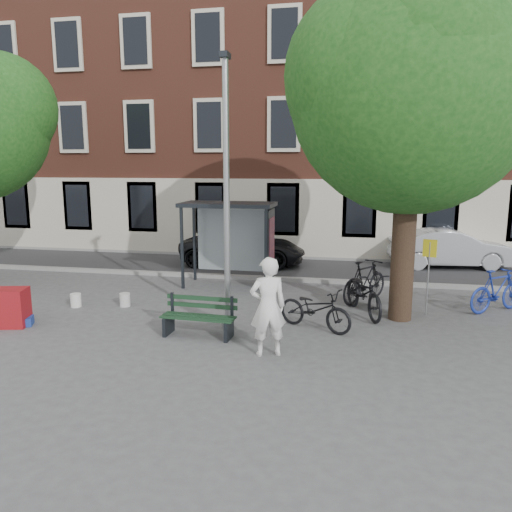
{
  "coord_description": "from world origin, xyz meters",
  "views": [
    {
      "loc": [
        2.81,
        -10.83,
        3.77
      ],
      "look_at": [
        0.31,
        1.79,
        1.4
      ],
      "focal_mm": 35.0,
      "sensor_mm": 36.0,
      "label": 1
    }
  ],
  "objects_px": {
    "bike_d": "(365,281)",
    "car_silver": "(450,248)",
    "lamppost": "(227,209)",
    "car_dark": "(243,247)",
    "red_stand": "(7,308)",
    "bike_c": "(364,293)",
    "notice_sign": "(429,261)",
    "painter": "(268,307)",
    "bike_a": "(315,309)",
    "bike_b": "(497,290)",
    "bus_shelter": "(241,225)",
    "bench": "(199,319)"
  },
  "relations": [
    {
      "from": "car_silver",
      "to": "notice_sign",
      "type": "relative_size",
      "value": 2.24
    },
    {
      "from": "bike_b",
      "to": "bike_d",
      "type": "height_order",
      "value": "bike_d"
    },
    {
      "from": "lamppost",
      "to": "bike_a",
      "type": "relative_size",
      "value": 3.27
    },
    {
      "from": "car_dark",
      "to": "bike_d",
      "type": "bearing_deg",
      "value": -140.04
    },
    {
      "from": "bus_shelter",
      "to": "bike_c",
      "type": "distance_m",
      "value": 4.64
    },
    {
      "from": "lamppost",
      "to": "bike_a",
      "type": "bearing_deg",
      "value": 8.44
    },
    {
      "from": "painter",
      "to": "bike_b",
      "type": "distance_m",
      "value": 6.71
    },
    {
      "from": "bench",
      "to": "bike_b",
      "type": "distance_m",
      "value": 7.73
    },
    {
      "from": "bus_shelter",
      "to": "car_silver",
      "type": "relative_size",
      "value": 0.65
    },
    {
      "from": "bike_b",
      "to": "bus_shelter",
      "type": "bearing_deg",
      "value": 41.99
    },
    {
      "from": "painter",
      "to": "bike_a",
      "type": "relative_size",
      "value": 1.07
    },
    {
      "from": "bike_b",
      "to": "red_stand",
      "type": "bearing_deg",
      "value": 70.45
    },
    {
      "from": "bike_b",
      "to": "car_silver",
      "type": "relative_size",
      "value": 0.43
    },
    {
      "from": "bike_a",
      "to": "red_stand",
      "type": "distance_m",
      "value": 7.23
    },
    {
      "from": "lamppost",
      "to": "notice_sign",
      "type": "distance_m",
      "value": 5.25
    },
    {
      "from": "bench",
      "to": "bike_d",
      "type": "relative_size",
      "value": 0.86
    },
    {
      "from": "bus_shelter",
      "to": "painter",
      "type": "height_order",
      "value": "bus_shelter"
    },
    {
      "from": "bike_a",
      "to": "bike_d",
      "type": "distance_m",
      "value": 2.89
    },
    {
      "from": "lamppost",
      "to": "notice_sign",
      "type": "xyz_separation_m",
      "value": [
        4.68,
        1.94,
        -1.37
      ]
    },
    {
      "from": "bike_a",
      "to": "car_silver",
      "type": "relative_size",
      "value": 0.43
    },
    {
      "from": "notice_sign",
      "to": "bench",
      "type": "bearing_deg",
      "value": -136.69
    },
    {
      "from": "car_silver",
      "to": "bench",
      "type": "bearing_deg",
      "value": 135.89
    },
    {
      "from": "lamppost",
      "to": "bike_c",
      "type": "height_order",
      "value": "lamppost"
    },
    {
      "from": "bench",
      "to": "lamppost",
      "type": "bearing_deg",
      "value": 55.25
    },
    {
      "from": "bike_c",
      "to": "red_stand",
      "type": "height_order",
      "value": "bike_c"
    },
    {
      "from": "bench",
      "to": "bike_d",
      "type": "bearing_deg",
      "value": 47.36
    },
    {
      "from": "bike_b",
      "to": "painter",
      "type": "bearing_deg",
      "value": 91.39
    },
    {
      "from": "bike_c",
      "to": "bike_d",
      "type": "height_order",
      "value": "bike_d"
    },
    {
      "from": "bike_b",
      "to": "bike_c",
      "type": "bearing_deg",
      "value": 69.05
    },
    {
      "from": "bus_shelter",
      "to": "car_silver",
      "type": "height_order",
      "value": "bus_shelter"
    },
    {
      "from": "lamppost",
      "to": "bus_shelter",
      "type": "distance_m",
      "value": 4.24
    },
    {
      "from": "lamppost",
      "to": "car_silver",
      "type": "distance_m",
      "value": 10.72
    },
    {
      "from": "painter",
      "to": "notice_sign",
      "type": "bearing_deg",
      "value": -157.03
    },
    {
      "from": "bike_d",
      "to": "car_dark",
      "type": "height_order",
      "value": "car_dark"
    },
    {
      "from": "car_silver",
      "to": "bike_a",
      "type": "bearing_deg",
      "value": 144.81
    },
    {
      "from": "bike_c",
      "to": "notice_sign",
      "type": "bearing_deg",
      "value": -12.61
    },
    {
      "from": "painter",
      "to": "bike_b",
      "type": "height_order",
      "value": "painter"
    },
    {
      "from": "bus_shelter",
      "to": "bike_b",
      "type": "xyz_separation_m",
      "value": [
        7.11,
        -1.48,
        -1.35
      ]
    },
    {
      "from": "lamppost",
      "to": "car_dark",
      "type": "height_order",
      "value": "lamppost"
    },
    {
      "from": "bus_shelter",
      "to": "car_silver",
      "type": "xyz_separation_m",
      "value": [
        6.95,
        4.29,
        -1.2
      ]
    },
    {
      "from": "bike_a",
      "to": "car_dark",
      "type": "xyz_separation_m",
      "value": [
        -3.31,
        7.14,
        0.16
      ]
    },
    {
      "from": "bike_d",
      "to": "car_silver",
      "type": "bearing_deg",
      "value": -84.79
    },
    {
      "from": "painter",
      "to": "bike_c",
      "type": "bearing_deg",
      "value": -142.75
    },
    {
      "from": "lamppost",
      "to": "bus_shelter",
      "type": "height_order",
      "value": "lamppost"
    },
    {
      "from": "lamppost",
      "to": "bench",
      "type": "distance_m",
      "value": 2.53
    },
    {
      "from": "painter",
      "to": "bike_d",
      "type": "relative_size",
      "value": 1.02
    },
    {
      "from": "bench",
      "to": "bike_a",
      "type": "height_order",
      "value": "bike_a"
    },
    {
      "from": "car_dark",
      "to": "red_stand",
      "type": "xyz_separation_m",
      "value": [
        -3.82,
        -8.3,
        -0.2
      ]
    },
    {
      "from": "bench",
      "to": "red_stand",
      "type": "relative_size",
      "value": 1.87
    },
    {
      "from": "bench",
      "to": "car_dark",
      "type": "bearing_deg",
      "value": 98.66
    }
  ]
}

